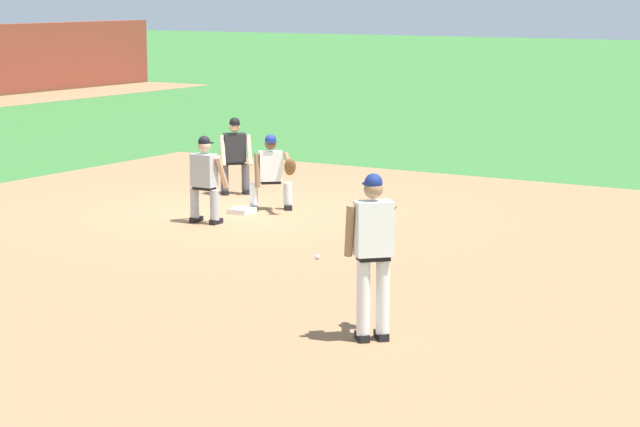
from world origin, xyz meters
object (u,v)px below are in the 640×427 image
at_px(first_base_bag, 242,211).
at_px(baseball, 318,257).
at_px(pitcher, 374,246).
at_px(baserunner, 205,176).
at_px(first_baseman, 272,169).
at_px(umpire, 235,153).

distance_m(first_base_bag, baseball, 3.99).
bearing_deg(first_base_bag, pitcher, -134.76).
relative_size(baseball, baserunner, 0.05).
distance_m(pitcher, first_baseman, 8.35).
bearing_deg(baserunner, baseball, -114.88).
height_order(pitcher, baserunner, pitcher).
bearing_deg(baseball, baserunner, 65.12).
relative_size(pitcher, umpire, 1.27).
relative_size(first_base_bag, pitcher, 0.20).
distance_m(pitcher, umpire, 10.26).
xyz_separation_m(first_base_bag, umpire, (1.62, 1.29, 0.75)).
height_order(baseball, first_baseman, first_baseman).
bearing_deg(first_base_bag, first_baseman, -31.60).
distance_m(baseball, first_baseman, 4.17).
height_order(pitcher, umpire, pitcher).
bearing_deg(baseball, umpire, 46.66).
bearing_deg(baserunner, pitcher, -128.92).
xyz_separation_m(first_base_bag, pitcher, (-5.77, -5.82, 1.01)).
bearing_deg(umpire, baserunner, -154.04).
bearing_deg(pitcher, umpire, 43.88).
bearing_deg(baserunner, umpire, 25.96).
bearing_deg(pitcher, first_baseman, 41.33).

